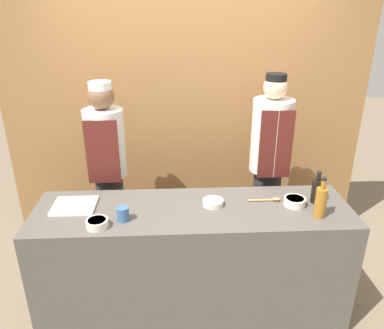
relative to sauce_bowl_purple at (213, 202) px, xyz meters
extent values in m
plane|color=#756651|center=(-0.14, -0.04, -0.92)|extent=(14.00, 14.00, 0.00)
cube|color=olive|center=(-0.14, 1.12, 0.28)|extent=(3.32, 0.18, 2.40)
cube|color=#514C47|center=(-0.14, -0.04, -0.47)|extent=(2.22, 0.63, 0.90)
cylinder|color=silver|center=(0.00, 0.00, 0.00)|extent=(0.15, 0.15, 0.04)
cylinder|color=#703384|center=(0.00, 0.00, 0.01)|extent=(0.12, 0.12, 0.01)
cylinder|color=silver|center=(-0.76, -0.24, 0.00)|extent=(0.14, 0.14, 0.05)
cylinder|color=green|center=(-0.76, -0.24, 0.02)|extent=(0.12, 0.12, 0.02)
cylinder|color=silver|center=(0.58, -0.03, 0.00)|extent=(0.15, 0.15, 0.06)
cylinder|color=yellow|center=(0.58, -0.03, 0.02)|extent=(0.12, 0.12, 0.02)
cube|color=white|center=(-0.97, 0.02, -0.01)|extent=(0.29, 0.25, 0.02)
cylinder|color=black|center=(0.74, 0.01, 0.06)|extent=(0.08, 0.08, 0.17)
cylinder|color=black|center=(0.74, 0.01, 0.18)|extent=(0.03, 0.03, 0.05)
cylinder|color=black|center=(0.74, 0.01, 0.21)|extent=(0.03, 0.03, 0.01)
cylinder|color=#9E661E|center=(0.69, -0.19, 0.08)|extent=(0.08, 0.08, 0.21)
cylinder|color=#9E661E|center=(0.69, -0.19, 0.22)|extent=(0.03, 0.03, 0.06)
cylinder|color=black|center=(0.69, -0.19, 0.26)|extent=(0.03, 0.03, 0.02)
cylinder|color=#386093|center=(-0.61, -0.17, 0.02)|extent=(0.08, 0.08, 0.10)
cylinder|color=#B2844C|center=(0.35, 0.04, -0.02)|extent=(0.20, 0.02, 0.02)
ellipsoid|color=#B2844C|center=(0.46, 0.04, -0.01)|extent=(0.06, 0.04, 0.02)
cylinder|color=#28282D|center=(-0.82, 0.56, -0.47)|extent=(0.23, 0.23, 0.90)
cylinder|color=silver|center=(-0.82, 0.56, 0.25)|extent=(0.32, 0.32, 0.56)
cube|color=#561E19|center=(-0.82, 0.41, 0.23)|extent=(0.25, 0.02, 0.51)
sphere|color=brown|center=(-0.82, 0.56, 0.64)|extent=(0.21, 0.21, 0.21)
cylinder|color=white|center=(-0.82, 0.56, 0.71)|extent=(0.17, 0.17, 0.07)
cylinder|color=#28282D|center=(0.53, 0.56, -0.47)|extent=(0.24, 0.24, 0.91)
cylinder|color=silver|center=(0.53, 0.56, 0.29)|extent=(0.33, 0.33, 0.60)
cube|color=#561E19|center=(0.53, 0.41, 0.27)|extent=(0.26, 0.02, 0.56)
sphere|color=beige|center=(0.53, 0.56, 0.69)|extent=(0.19, 0.19, 0.19)
cylinder|color=black|center=(0.53, 0.56, 0.76)|extent=(0.16, 0.16, 0.07)
camera|label=1|loc=(-0.27, -2.31, 1.28)|focal=35.00mm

